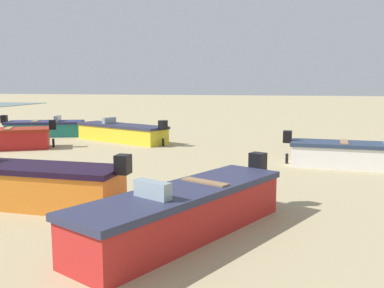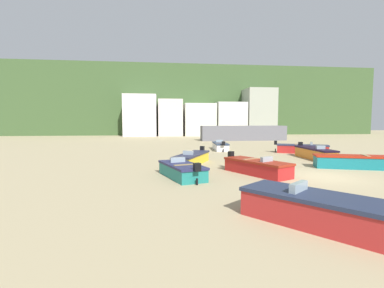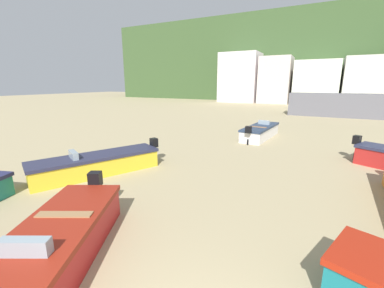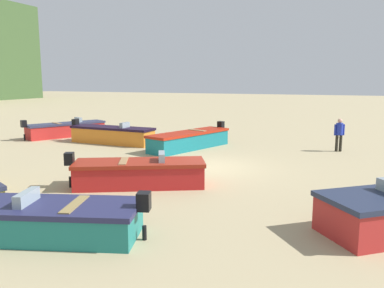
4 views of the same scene
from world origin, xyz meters
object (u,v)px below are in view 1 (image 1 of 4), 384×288
at_px(boat_white_2, 361,155).
at_px(boat_teal_6, 45,128).
at_px(boat_red_4, 186,211).
at_px(boat_orange_1, 18,184).
at_px(boat_yellow_5, 122,133).

distance_m(boat_white_2, boat_teal_6, 15.40).
bearing_deg(boat_red_4, boat_orange_1, 11.47).
distance_m(boat_orange_1, boat_red_4, 4.26).
xyz_separation_m(boat_red_4, boat_yellow_5, (-11.58, -5.70, -0.04)).
bearing_deg(boat_white_2, boat_red_4, -24.52).
height_order(boat_white_2, boat_yellow_5, same).
xyz_separation_m(boat_orange_1, boat_yellow_5, (-10.45, -1.59, -0.06)).
bearing_deg(boat_white_2, boat_teal_6, -105.56).
xyz_separation_m(boat_white_2, boat_teal_6, (-5.40, -14.42, -0.02)).
height_order(boat_orange_1, boat_white_2, boat_orange_1).
relative_size(boat_orange_1, boat_red_4, 1.07).
height_order(boat_white_2, boat_teal_6, boat_white_2).
height_order(boat_orange_1, boat_yellow_5, boat_orange_1).
height_order(boat_red_4, boat_yellow_5, boat_red_4).
distance_m(boat_white_2, boat_yellow_5, 10.72).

